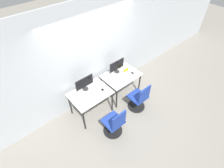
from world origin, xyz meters
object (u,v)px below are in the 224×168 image
Objects in this scene: mouse_left at (102,90)px; mouse_right at (132,73)px; monitor_left at (85,83)px; monitor_right at (117,66)px; keyboard_right at (125,77)px; office_chair_right at (139,99)px; office_chair_left at (114,124)px; keyboard_left at (93,96)px.

mouse_right is (1.05, -0.04, 0.00)m from mouse_left.
monitor_left is at bearing 165.46° from mouse_right.
monitor_left is 1.00× the size of monitor_right.
keyboard_right is at bearing -18.00° from monitor_left.
mouse_left is at bearing 140.72° from office_chair_right.
office_chair_left is 1.98× the size of keyboard_right.
monitor_right is at bearing 89.57° from office_chair_right.
keyboard_left is at bearing 179.59° from keyboard_right.
keyboard_left is 1.35m from mouse_right.
keyboard_left is 1.06m from keyboard_right.
monitor_right is (0.76, 0.30, 0.20)m from mouse_left.
keyboard_right is at bearing 178.88° from mouse_right.
monitor_left is at bearing 162.00° from keyboard_right.
monitor_right reaches higher than office_chair_left.
office_chair_left is at bearing -88.12° from monitor_left.
mouse_right is at bearing -0.57° from keyboard_left.
monitor_right is (1.03, 1.07, 0.60)m from office_chair_left.
monitor_left is 5.59× the size of mouse_left.
monitor_right is 1.09m from office_chair_right.
keyboard_left is 0.89× the size of monitor_right.
keyboard_right is (1.06, -0.01, 0.00)m from keyboard_left.
office_chair_left is 1.00× the size of office_chair_right.
office_chair_right is (-0.01, -0.58, -0.39)m from keyboard_right.
mouse_left is at bearing -158.53° from monitor_right.
monitor_right is at bearing 21.47° from mouse_left.
monitor_left is 1.06m from monitor_right.
keyboard_left is at bearing 179.43° from mouse_right.
mouse_right is at bearing 29.01° from office_chair_left.
mouse_left reaches higher than keyboard_right.
mouse_left is 0.10× the size of office_chair_right.
mouse_right is (1.32, 0.73, 0.40)m from office_chair_left.
mouse_left is 0.18× the size of monitor_right.
keyboard_right is at bearing -2.40° from mouse_left.
mouse_right is at bearing -2.05° from mouse_left.
keyboard_left is 0.51× the size of office_chair_right.
keyboard_left is (0.00, -0.34, -0.20)m from monitor_left.
monitor_left is 1.53m from office_chair_right.
mouse_left is 0.10× the size of office_chair_left.
office_chair_left is at bearing -87.27° from keyboard_left.
office_chair_right reaches higher than keyboard_right.
monitor_right is (1.06, 0.32, 0.20)m from keyboard_left.
office_chair_right is (1.06, -0.93, -0.60)m from monitor_left.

